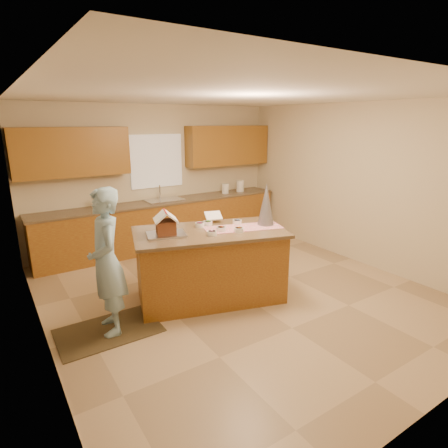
% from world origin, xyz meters
% --- Properties ---
extents(floor, '(5.50, 5.50, 0.00)m').
position_xyz_m(floor, '(0.00, 0.00, 0.00)').
color(floor, tan).
rests_on(floor, ground).
extents(ceiling, '(5.50, 5.50, 0.00)m').
position_xyz_m(ceiling, '(0.00, 0.00, 2.70)').
color(ceiling, silver).
rests_on(ceiling, floor).
extents(wall_back, '(5.50, 5.50, 0.00)m').
position_xyz_m(wall_back, '(0.00, 2.75, 1.35)').
color(wall_back, beige).
rests_on(wall_back, floor).
extents(wall_left, '(5.50, 5.50, 0.00)m').
position_xyz_m(wall_left, '(-2.50, 0.00, 1.35)').
color(wall_left, beige).
rests_on(wall_left, floor).
extents(wall_right, '(5.50, 5.50, 0.00)m').
position_xyz_m(wall_right, '(2.50, 0.00, 1.35)').
color(wall_right, beige).
rests_on(wall_right, floor).
extents(stone_accent, '(0.00, 2.50, 2.50)m').
position_xyz_m(stone_accent, '(-2.48, -0.80, 1.25)').
color(stone_accent, gray).
rests_on(stone_accent, wall_left).
extents(window_curtain, '(1.05, 0.03, 1.00)m').
position_xyz_m(window_curtain, '(0.00, 2.72, 1.65)').
color(window_curtain, white).
rests_on(window_curtain, wall_back).
extents(back_counter_base, '(4.80, 0.60, 0.88)m').
position_xyz_m(back_counter_base, '(0.00, 2.45, 0.44)').
color(back_counter_base, olive).
rests_on(back_counter_base, floor).
extents(back_counter_top, '(4.85, 0.63, 0.04)m').
position_xyz_m(back_counter_top, '(0.00, 2.45, 0.90)').
color(back_counter_top, brown).
rests_on(back_counter_top, back_counter_base).
extents(upper_cabinet_left, '(1.85, 0.35, 0.80)m').
position_xyz_m(upper_cabinet_left, '(-1.55, 2.57, 1.90)').
color(upper_cabinet_left, brown).
rests_on(upper_cabinet_left, wall_back).
extents(upper_cabinet_right, '(1.85, 0.35, 0.80)m').
position_xyz_m(upper_cabinet_right, '(1.55, 2.57, 1.90)').
color(upper_cabinet_right, brown).
rests_on(upper_cabinet_right, wall_back).
extents(sink, '(0.70, 0.45, 0.12)m').
position_xyz_m(sink, '(0.00, 2.45, 0.89)').
color(sink, silver).
rests_on(sink, back_counter_top).
extents(faucet, '(0.03, 0.03, 0.28)m').
position_xyz_m(faucet, '(0.00, 2.63, 1.06)').
color(faucet, silver).
rests_on(faucet, back_counter_top).
extents(island_base, '(2.11, 1.47, 0.94)m').
position_xyz_m(island_base, '(-0.40, 0.09, 0.47)').
color(island_base, olive).
rests_on(island_base, floor).
extents(island_top, '(2.22, 1.58, 0.04)m').
position_xyz_m(island_top, '(-0.40, 0.09, 0.96)').
color(island_top, brown).
rests_on(island_top, island_base).
extents(table_runner, '(1.13, 0.67, 0.01)m').
position_xyz_m(table_runner, '(0.06, -0.04, 0.98)').
color(table_runner, '#A50B27').
rests_on(table_runner, island_top).
extents(baking_tray, '(0.57, 0.49, 0.03)m').
position_xyz_m(baking_tray, '(-0.98, 0.21, 0.99)').
color(baking_tray, silver).
rests_on(baking_tray, island_top).
extents(cookbook, '(0.28, 0.24, 0.10)m').
position_xyz_m(cookbook, '(-0.13, 0.43, 1.07)').
color(cookbook, white).
rests_on(cookbook, island_top).
extents(tinsel_tree, '(0.29, 0.29, 0.59)m').
position_xyz_m(tinsel_tree, '(0.41, -0.10, 1.27)').
color(tinsel_tree, '#B5B6C2').
rests_on(tinsel_tree, island_top).
extents(rug, '(1.15, 0.75, 0.01)m').
position_xyz_m(rug, '(-1.86, 0.01, 0.01)').
color(rug, black).
rests_on(rug, floor).
extents(boy, '(0.47, 0.66, 1.70)m').
position_xyz_m(boy, '(-1.81, 0.01, 0.86)').
color(boy, '#94BDD2').
rests_on(boy, rug).
extents(canister_a, '(0.15, 0.15, 0.20)m').
position_xyz_m(canister_a, '(1.41, 2.45, 1.02)').
color(canister_a, white).
rests_on(canister_a, back_counter_top).
extents(canister_b, '(0.17, 0.17, 0.24)m').
position_xyz_m(canister_b, '(1.80, 2.45, 1.04)').
color(canister_b, white).
rests_on(canister_b, back_counter_top).
extents(canister_c, '(0.13, 0.13, 0.19)m').
position_xyz_m(canister_c, '(1.81, 2.45, 1.01)').
color(canister_c, white).
rests_on(canister_c, back_counter_top).
extents(paper_towel, '(0.10, 0.10, 0.22)m').
position_xyz_m(paper_towel, '(-1.20, 2.45, 1.03)').
color(paper_towel, white).
rests_on(paper_towel, back_counter_top).
extents(gingerbread_house, '(0.37, 0.37, 0.30)m').
position_xyz_m(gingerbread_house, '(-0.98, 0.21, 1.12)').
color(gingerbread_house, brown).
rests_on(gingerbread_house, baking_tray).
extents(candy_bowls, '(0.71, 0.63, 0.06)m').
position_xyz_m(candy_bowls, '(-0.25, 0.09, 1.01)').
color(candy_bowls, '#D52573').
rests_on(candy_bowls, island_top).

